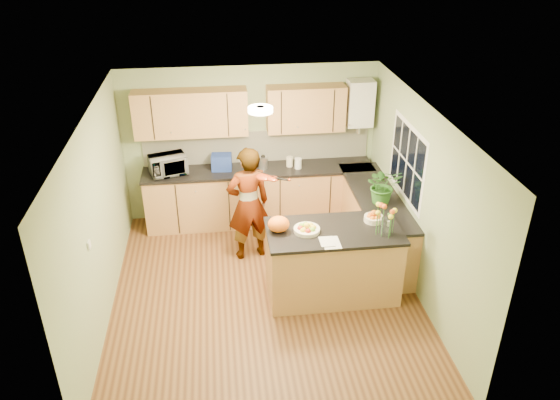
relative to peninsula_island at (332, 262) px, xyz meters
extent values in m
plane|color=#512E17|center=(-0.87, 0.09, -0.49)|extent=(4.50, 4.50, 0.00)
cube|color=silver|center=(-0.87, 0.09, 2.01)|extent=(4.00, 4.50, 0.02)
cube|color=#92AC7A|center=(-0.87, 2.34, 0.76)|extent=(4.00, 0.02, 2.50)
cube|color=#92AC7A|center=(-0.87, -2.16, 0.76)|extent=(4.00, 0.02, 2.50)
cube|color=#92AC7A|center=(-2.87, 0.09, 0.76)|extent=(0.02, 4.50, 2.50)
cube|color=#92AC7A|center=(1.13, 0.09, 0.76)|extent=(0.02, 4.50, 2.50)
cube|color=#AE7D45|center=(-0.77, 2.04, -0.04)|extent=(3.60, 0.60, 0.90)
cube|color=black|center=(-0.77, 2.03, 0.43)|extent=(3.64, 0.62, 0.04)
cube|color=#AE7D45|center=(0.83, 0.94, -0.04)|extent=(0.60, 2.20, 0.90)
cube|color=black|center=(0.82, 0.94, 0.43)|extent=(0.62, 2.24, 0.04)
cube|color=white|center=(-0.77, 2.33, 0.71)|extent=(3.60, 0.02, 0.52)
cube|color=#AE7D45|center=(-1.77, 2.17, 1.36)|extent=(1.70, 0.34, 0.70)
cube|color=#AE7D45|center=(-0.02, 2.17, 1.36)|extent=(1.20, 0.34, 0.70)
cube|color=white|center=(0.83, 2.18, 1.41)|extent=(0.40, 0.30, 0.72)
cylinder|color=silver|center=(0.83, 2.18, 1.01)|extent=(0.06, 0.06, 0.20)
cube|color=white|center=(1.12, 0.69, 1.06)|extent=(0.01, 1.30, 1.05)
cube|color=black|center=(1.12, 0.69, 1.06)|extent=(0.01, 1.18, 0.92)
cube|color=white|center=(-2.86, -0.51, 0.81)|extent=(0.02, 0.09, 0.09)
cylinder|color=#FFEABF|center=(-0.87, 0.39, 1.97)|extent=(0.30, 0.30, 0.06)
cylinder|color=white|center=(-0.87, 0.39, 2.00)|extent=(0.10, 0.10, 0.02)
cube|color=#AE7D45|center=(0.00, 0.00, -0.02)|extent=(1.67, 0.83, 0.94)
cube|color=black|center=(0.00, 0.00, 0.47)|extent=(1.71, 0.87, 0.04)
cylinder|color=beige|center=(-0.35, 0.00, 0.51)|extent=(0.33, 0.33, 0.05)
cylinder|color=beige|center=(0.55, 0.15, 0.52)|extent=(0.25, 0.25, 0.07)
cylinder|color=silver|center=(0.60, -0.18, 0.60)|extent=(0.11, 0.11, 0.22)
ellipsoid|color=orange|center=(-0.70, 0.05, 0.59)|extent=(0.30, 0.27, 0.21)
cube|color=silver|center=(-0.10, -0.30, 0.49)|extent=(0.21, 0.29, 0.01)
imported|color=tan|center=(-1.01, 1.03, 0.37)|extent=(0.71, 0.55, 1.72)
imported|color=white|center=(-2.17, 2.02, 0.60)|extent=(0.63, 0.52, 0.30)
cube|color=navy|center=(-1.35, 2.08, 0.57)|extent=(0.33, 0.25, 0.25)
cylinder|color=silver|center=(-0.71, 2.04, 0.55)|extent=(0.14, 0.14, 0.20)
sphere|color=black|center=(-0.71, 2.04, 0.68)|extent=(0.07, 0.07, 0.07)
cylinder|color=beige|center=(-0.28, 2.07, 0.53)|extent=(0.11, 0.11, 0.16)
cylinder|color=white|center=(-0.16, 1.97, 0.53)|extent=(0.11, 0.11, 0.17)
imported|color=#2F6923|center=(0.83, 0.70, 0.71)|extent=(0.50, 0.44, 0.53)
camera|label=1|loc=(-1.40, -5.76, 4.04)|focal=35.00mm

